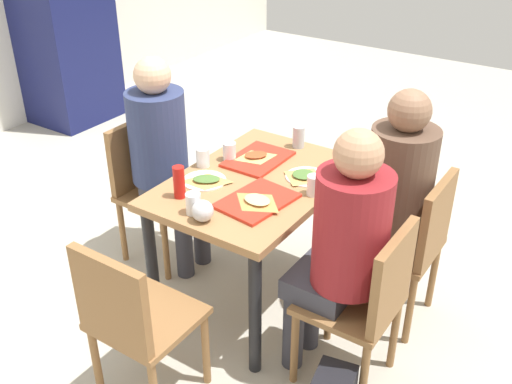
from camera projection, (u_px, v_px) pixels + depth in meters
The scene contains 25 objects.
ground_plane at pixel (256, 294), 3.36m from camera, with size 10.00×10.00×0.02m, color #B2AD9E.
main_table at pixel (256, 198), 3.05m from camera, with size 1.07×0.74×0.72m.
chair_near_left at pixel (368, 298), 2.56m from camera, with size 0.40×0.40×0.84m.
chair_near_right at pixel (413, 240), 2.95m from camera, with size 0.40×0.40×0.84m.
chair_far_side at pixel (149, 181), 3.48m from camera, with size 0.40×0.40×0.84m.
chair_left_end at pixel (132, 318), 2.45m from camera, with size 0.40×0.40×0.84m.
person_in_red at pixel (342, 240), 2.51m from camera, with size 0.32×0.42×1.25m.
person_in_brown_jacket at pixel (392, 189), 2.89m from camera, with size 0.32×0.42×1.25m.
person_far_side at pixel (163, 149), 3.30m from camera, with size 0.32×0.42×1.25m.
tray_red_near at pixel (257, 201), 2.80m from camera, with size 0.36×0.26×0.02m, color red.
tray_red_far at pixel (258, 159), 3.19m from camera, with size 0.36×0.26×0.02m, color red.
paper_plate_center at pixel (204, 181), 2.98m from camera, with size 0.22×0.22×0.01m, color white.
paper_plate_near_edge at pixel (307, 177), 3.02m from camera, with size 0.22×0.22×0.01m, color white.
pizza_slice_a at pixel (257, 201), 2.77m from camera, with size 0.17×0.21×0.02m.
pizza_slice_b at pixel (256, 156), 3.18m from camera, with size 0.22×0.21×0.02m.
pizza_slice_c at pixel (206, 180), 2.96m from camera, with size 0.21×0.23×0.02m.
pizza_slice_d at pixel (304, 175), 3.01m from camera, with size 0.17×0.17×0.02m.
plastic_cup_a at pixel (203, 157), 3.11m from camera, with size 0.07×0.07×0.10m, color white.
plastic_cup_b at pixel (314, 185), 2.84m from camera, with size 0.07×0.07×0.10m, color white.
plastic_cup_c at pixel (193, 204), 2.69m from camera, with size 0.07×0.07×0.10m, color white.
plastic_cup_d at pixel (229, 152), 3.17m from camera, with size 0.07×0.07×0.10m, color white.
soda_can at pixel (299, 137), 3.31m from camera, with size 0.07×0.07×0.12m, color #B7BCC6.
condiment_bottle at pixel (179, 182), 2.81m from camera, with size 0.06×0.06×0.16m, color red.
foil_bundle at pixel (203, 211), 2.64m from camera, with size 0.10×0.10×0.10m, color silver.
drink_fridge at pixel (63, 15), 5.17m from camera, with size 0.70×0.60×1.90m, color #14194C.
Camera 1 is at (-2.21, -1.47, 2.14)m, focal length 41.83 mm.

